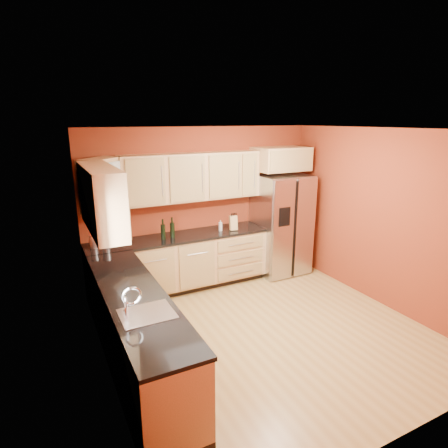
# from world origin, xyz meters

# --- Properties ---
(floor) EXTENTS (4.00, 4.00, 0.00)m
(floor) POSITION_xyz_m (0.00, 0.00, 0.00)
(floor) COLOR #A67F40
(floor) RESTS_ON ground
(ceiling) EXTENTS (4.00, 4.00, 0.00)m
(ceiling) POSITION_xyz_m (0.00, 0.00, 2.60)
(ceiling) COLOR white
(ceiling) RESTS_ON wall_back
(wall_back) EXTENTS (4.00, 0.04, 2.60)m
(wall_back) POSITION_xyz_m (0.00, 2.00, 1.30)
(wall_back) COLOR maroon
(wall_back) RESTS_ON floor
(wall_front) EXTENTS (4.00, 0.04, 2.60)m
(wall_front) POSITION_xyz_m (0.00, -2.00, 1.30)
(wall_front) COLOR maroon
(wall_front) RESTS_ON floor
(wall_left) EXTENTS (0.04, 4.00, 2.60)m
(wall_left) POSITION_xyz_m (-2.00, 0.00, 1.30)
(wall_left) COLOR maroon
(wall_left) RESTS_ON floor
(wall_right) EXTENTS (0.04, 4.00, 2.60)m
(wall_right) POSITION_xyz_m (2.00, 0.00, 1.30)
(wall_right) COLOR maroon
(wall_right) RESTS_ON floor
(base_cabinets_back) EXTENTS (2.90, 0.60, 0.88)m
(base_cabinets_back) POSITION_xyz_m (-0.55, 1.70, 0.44)
(base_cabinets_back) COLOR tan
(base_cabinets_back) RESTS_ON floor
(base_cabinets_left) EXTENTS (0.60, 2.80, 0.88)m
(base_cabinets_left) POSITION_xyz_m (-1.70, 0.00, 0.44)
(base_cabinets_left) COLOR tan
(base_cabinets_left) RESTS_ON floor
(countertop_back) EXTENTS (2.90, 0.62, 0.04)m
(countertop_back) POSITION_xyz_m (-0.55, 1.69, 0.90)
(countertop_back) COLOR black
(countertop_back) RESTS_ON base_cabinets_back
(countertop_left) EXTENTS (0.62, 2.80, 0.04)m
(countertop_left) POSITION_xyz_m (-1.69, 0.00, 0.90)
(countertop_left) COLOR black
(countertop_left) RESTS_ON base_cabinets_left
(upper_cabinets_back) EXTENTS (2.30, 0.33, 0.75)m
(upper_cabinets_back) POSITION_xyz_m (-0.25, 1.83, 1.83)
(upper_cabinets_back) COLOR tan
(upper_cabinets_back) RESTS_ON wall_back
(upper_cabinets_left) EXTENTS (0.33, 1.35, 0.75)m
(upper_cabinets_left) POSITION_xyz_m (-1.83, 0.72, 1.83)
(upper_cabinets_left) COLOR tan
(upper_cabinets_left) RESTS_ON wall_left
(corner_upper_cabinet) EXTENTS (0.67, 0.67, 0.75)m
(corner_upper_cabinet) POSITION_xyz_m (-1.67, 1.67, 1.83)
(corner_upper_cabinet) COLOR tan
(corner_upper_cabinet) RESTS_ON wall_back
(over_fridge_cabinet) EXTENTS (0.92, 0.60, 0.40)m
(over_fridge_cabinet) POSITION_xyz_m (1.35, 1.70, 2.05)
(over_fridge_cabinet) COLOR tan
(over_fridge_cabinet) RESTS_ON wall_back
(refrigerator) EXTENTS (0.90, 0.75, 1.78)m
(refrigerator) POSITION_xyz_m (1.35, 1.62, 0.89)
(refrigerator) COLOR #B1B1B6
(refrigerator) RESTS_ON floor
(window) EXTENTS (0.03, 0.90, 1.00)m
(window) POSITION_xyz_m (-1.98, -0.50, 1.55)
(window) COLOR white
(window) RESTS_ON wall_left
(sink_faucet) EXTENTS (0.50, 0.42, 0.30)m
(sink_faucet) POSITION_xyz_m (-1.69, -0.50, 1.07)
(sink_faucet) COLOR silver
(sink_faucet) RESTS_ON countertop_left
(canister_left) EXTENTS (0.12, 0.12, 0.18)m
(canister_left) POSITION_xyz_m (-1.85, 1.70, 1.01)
(canister_left) COLOR #B1B1B6
(canister_left) RESTS_ON countertop_back
(canister_right) EXTENTS (0.15, 0.15, 0.20)m
(canister_right) POSITION_xyz_m (-1.69, 1.67, 1.02)
(canister_right) COLOR #B1B1B6
(canister_right) RESTS_ON countertop_back
(wine_bottle_a) EXTENTS (0.08, 0.08, 0.33)m
(wine_bottle_a) POSITION_xyz_m (-0.67, 1.68, 1.08)
(wine_bottle_a) COLOR black
(wine_bottle_a) RESTS_ON countertop_back
(wine_bottle_b) EXTENTS (0.09, 0.09, 0.32)m
(wine_bottle_b) POSITION_xyz_m (-0.83, 1.65, 1.08)
(wine_bottle_b) COLOR black
(wine_bottle_b) RESTS_ON countertop_back
(knife_block) EXTENTS (0.15, 0.14, 0.24)m
(knife_block) POSITION_xyz_m (0.38, 1.61, 1.04)
(knife_block) COLOR tan
(knife_block) RESTS_ON countertop_back
(soap_dispenser) EXTENTS (0.07, 0.07, 0.18)m
(soap_dispenser) POSITION_xyz_m (0.16, 1.66, 1.01)
(soap_dispenser) COLOR silver
(soap_dispenser) RESTS_ON countertop_back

